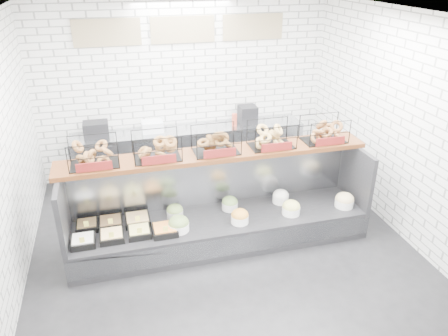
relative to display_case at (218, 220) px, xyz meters
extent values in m
plane|color=black|center=(0.02, -0.34, -0.33)|extent=(5.50, 5.50, 0.00)
cube|color=white|center=(0.02, 2.41, 1.17)|extent=(5.00, 0.02, 3.00)
cube|color=white|center=(2.52, -0.34, 1.17)|extent=(0.02, 5.50, 3.00)
cube|color=white|center=(0.02, -0.34, 2.67)|extent=(5.00, 5.50, 0.02)
cube|color=tan|center=(-1.18, 2.38, 2.17)|extent=(1.05, 0.03, 0.42)
cube|color=tan|center=(0.02, 2.38, 2.17)|extent=(1.05, 0.03, 0.42)
cube|color=tan|center=(1.22, 2.38, 2.17)|extent=(1.05, 0.03, 0.42)
cube|color=black|center=(0.02, -0.04, -0.13)|extent=(4.00, 0.90, 0.40)
cube|color=#93969B|center=(0.02, -0.48, -0.11)|extent=(4.00, 0.03, 0.28)
cube|color=#93969B|center=(0.02, 0.37, 0.47)|extent=(4.00, 0.08, 0.80)
cube|color=black|center=(-1.95, -0.04, 0.47)|extent=(0.06, 0.90, 0.80)
cube|color=black|center=(1.99, -0.04, 0.47)|extent=(0.06, 0.90, 0.80)
cube|color=black|center=(-1.75, -0.22, 0.11)|extent=(0.29, 0.29, 0.08)
cube|color=white|center=(-1.75, -0.22, 0.15)|extent=(0.25, 0.25, 0.04)
cube|color=#FAEC57|center=(-1.75, -0.32, 0.20)|extent=(0.06, 0.01, 0.08)
cube|color=black|center=(-1.71, 0.12, 0.11)|extent=(0.27, 0.27, 0.08)
cube|color=brown|center=(-1.71, 0.12, 0.15)|extent=(0.23, 0.23, 0.04)
cube|color=#FAEC57|center=(-1.71, 0.03, 0.20)|extent=(0.06, 0.01, 0.08)
cube|color=black|center=(-1.41, -0.20, 0.11)|extent=(0.30, 0.30, 0.08)
cube|color=#F7CC7E|center=(-1.41, -0.20, 0.15)|extent=(0.25, 0.25, 0.04)
cube|color=#FAEC57|center=(-1.41, -0.30, 0.20)|extent=(0.06, 0.01, 0.08)
cube|color=black|center=(-1.41, 0.12, 0.11)|extent=(0.30, 0.30, 0.08)
cube|color=brown|center=(-1.41, 0.12, 0.15)|extent=(0.26, 0.26, 0.04)
cube|color=#FAEC57|center=(-1.41, 0.01, 0.20)|extent=(0.06, 0.01, 0.08)
cube|color=black|center=(-1.07, -0.20, 0.11)|extent=(0.29, 0.29, 0.08)
cube|color=#E7DD76|center=(-1.07, -0.20, 0.15)|extent=(0.24, 0.24, 0.04)
cube|color=#FAEC57|center=(-1.07, -0.30, 0.20)|extent=(0.06, 0.01, 0.08)
cube|color=black|center=(-1.07, 0.10, 0.11)|extent=(0.32, 0.32, 0.08)
cube|color=#E2BA74|center=(-1.07, 0.10, 0.15)|extent=(0.28, 0.28, 0.04)
cube|color=#FAEC57|center=(-1.07, -0.01, 0.20)|extent=(0.06, 0.01, 0.08)
cube|color=black|center=(-0.76, -0.23, 0.11)|extent=(0.31, 0.31, 0.08)
cube|color=orange|center=(-0.76, -0.23, 0.15)|extent=(0.27, 0.27, 0.04)
cube|color=#FAEC57|center=(-0.76, -0.34, 0.20)|extent=(0.06, 0.01, 0.08)
cylinder|color=white|center=(-0.58, -0.22, 0.13)|extent=(0.27, 0.27, 0.11)
ellipsoid|color=olive|center=(-0.58, -0.22, 0.19)|extent=(0.26, 0.26, 0.18)
cylinder|color=white|center=(-0.57, 0.10, 0.13)|extent=(0.22, 0.22, 0.11)
ellipsoid|color=#7B9C4F|center=(-0.57, 0.10, 0.19)|extent=(0.22, 0.22, 0.15)
cylinder|color=white|center=(0.23, -0.24, 0.13)|extent=(0.23, 0.23, 0.11)
ellipsoid|color=orange|center=(0.23, -0.24, 0.19)|extent=(0.23, 0.23, 0.16)
cylinder|color=white|center=(0.20, 0.12, 0.13)|extent=(0.22, 0.22, 0.11)
ellipsoid|color=#73984D|center=(0.20, 0.12, 0.19)|extent=(0.22, 0.22, 0.15)
cylinder|color=white|center=(0.97, -0.21, 0.13)|extent=(0.25, 0.25, 0.11)
ellipsoid|color=#CBCA67|center=(0.97, -0.21, 0.19)|extent=(0.24, 0.24, 0.17)
cylinder|color=white|center=(0.95, 0.12, 0.13)|extent=(0.23, 0.23, 0.11)
ellipsoid|color=white|center=(0.95, 0.12, 0.19)|extent=(0.22, 0.22, 0.16)
cylinder|color=white|center=(1.77, -0.22, 0.13)|extent=(0.26, 0.26, 0.11)
ellipsoid|color=#D8BD85|center=(1.77, -0.22, 0.19)|extent=(0.26, 0.26, 0.18)
cube|color=#44200E|center=(0.02, 0.18, 0.90)|extent=(4.10, 0.50, 0.06)
cube|color=black|center=(-1.51, 0.18, 1.10)|extent=(0.60, 0.38, 0.34)
cube|color=maroon|center=(-1.51, -0.02, 1.00)|extent=(0.42, 0.02, 0.11)
cube|color=black|center=(-0.75, 0.18, 1.10)|extent=(0.60, 0.38, 0.34)
cube|color=maroon|center=(-0.75, -0.02, 1.00)|extent=(0.42, 0.02, 0.11)
cube|color=black|center=(0.02, 0.18, 1.10)|extent=(0.60, 0.38, 0.34)
cube|color=maroon|center=(0.02, -0.02, 1.00)|extent=(0.42, 0.02, 0.11)
cube|color=black|center=(0.79, 0.18, 1.10)|extent=(0.60, 0.38, 0.34)
cube|color=maroon|center=(0.79, -0.02, 1.00)|extent=(0.42, 0.02, 0.11)
cube|color=black|center=(1.55, 0.18, 1.10)|extent=(0.60, 0.38, 0.34)
cube|color=maroon|center=(1.55, -0.02, 1.00)|extent=(0.42, 0.02, 0.11)
cube|color=#93969B|center=(0.02, 2.09, 0.12)|extent=(4.00, 0.60, 0.90)
cube|color=black|center=(-1.53, 2.13, 0.69)|extent=(0.40, 0.30, 0.24)
cube|color=silver|center=(-0.61, 2.10, 0.66)|extent=(0.35, 0.28, 0.18)
cylinder|color=#B8432E|center=(0.80, 2.01, 0.68)|extent=(0.09, 0.09, 0.22)
cube|color=black|center=(1.08, 2.12, 0.72)|extent=(0.30, 0.30, 0.30)
camera|label=1|loc=(-1.23, -4.90, 3.23)|focal=35.00mm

